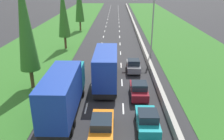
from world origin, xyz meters
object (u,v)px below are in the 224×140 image
object	(u,v)px
maroon_hatchback_right_lane	(139,90)
poplar_tree_third	(63,11)
poplar_tree_second	(24,21)
blue_box_truck_left_lane	(64,92)
street_light_mast	(150,24)
blue_box_truck_centre_lane	(106,66)
grey_hatchback_right_lane	(133,65)
orange_sedan_centre_lane	(102,127)
teal_hatchback_right_lane	(147,120)

from	to	relation	value
maroon_hatchback_right_lane	poplar_tree_third	distance (m)	22.17
maroon_hatchback_right_lane	poplar_tree_second	xyz separation A→B (m)	(-11.70, 2.15, 6.62)
blue_box_truck_left_lane	street_light_mast	xyz separation A→B (m)	(9.58, 16.77, 3.05)
maroon_hatchback_right_lane	blue_box_truck_left_lane	distance (m)	7.79
blue_box_truck_left_lane	poplar_tree_third	size ratio (longest dim) A/B	0.86
poplar_tree_third	street_light_mast	distance (m)	14.85
blue_box_truck_centre_lane	grey_hatchback_right_lane	size ratio (longest dim) A/B	2.41
street_light_mast	blue_box_truck_centre_lane	bearing A→B (deg)	-121.45
blue_box_truck_left_lane	poplar_tree_second	world-z (taller)	poplar_tree_second
blue_box_truck_left_lane	grey_hatchback_right_lane	xyz separation A→B (m)	(6.79, 10.70, -1.35)
orange_sedan_centre_lane	street_light_mast	xyz separation A→B (m)	(6.09, 19.90, 4.42)
orange_sedan_centre_lane	street_light_mast	size ratio (longest dim) A/B	0.50
teal_hatchback_right_lane	poplar_tree_second	world-z (taller)	poplar_tree_second
blue_box_truck_centre_lane	grey_hatchback_right_lane	world-z (taller)	blue_box_truck_centre_lane
poplar_tree_third	teal_hatchback_right_lane	bearing A→B (deg)	-64.28
teal_hatchback_right_lane	blue_box_truck_centre_lane	xyz separation A→B (m)	(-3.66, 8.88, 1.35)
poplar_tree_second	blue_box_truck_left_lane	bearing A→B (deg)	-48.99
teal_hatchback_right_lane	blue_box_truck_centre_lane	bearing A→B (deg)	112.38
maroon_hatchback_right_lane	street_light_mast	bearing A→B (deg)	78.60
grey_hatchback_right_lane	street_light_mast	xyz separation A→B (m)	(2.79, 6.07, 4.40)
teal_hatchback_right_lane	poplar_tree_second	distance (m)	15.65
poplar_tree_third	blue_box_truck_left_lane	bearing A→B (deg)	-78.50
maroon_hatchback_right_lane	poplar_tree_third	world-z (taller)	poplar_tree_third
maroon_hatchback_right_lane	poplar_tree_second	bearing A→B (deg)	169.58
blue_box_truck_centre_lane	poplar_tree_third	xyz separation A→B (m)	(-7.81, 14.93, 4.32)
blue_box_truck_centre_lane	poplar_tree_second	world-z (taller)	poplar_tree_second
grey_hatchback_right_lane	street_light_mast	size ratio (longest dim) A/B	0.43
poplar_tree_second	poplar_tree_third	distance (m)	16.11
orange_sedan_centre_lane	poplar_tree_second	bearing A→B (deg)	133.76
teal_hatchback_right_lane	poplar_tree_second	size ratio (longest dim) A/B	0.30
maroon_hatchback_right_lane	street_light_mast	xyz separation A→B (m)	(2.70, 13.38, 4.40)
orange_sedan_centre_lane	maroon_hatchback_right_lane	world-z (taller)	maroon_hatchback_right_lane
teal_hatchback_right_lane	maroon_hatchback_right_lane	world-z (taller)	same
orange_sedan_centre_lane	grey_hatchback_right_lane	world-z (taller)	grey_hatchback_right_lane
poplar_tree_second	street_light_mast	xyz separation A→B (m)	(14.39, 11.23, -2.23)
teal_hatchback_right_lane	street_light_mast	bearing A→B (deg)	82.46
orange_sedan_centre_lane	grey_hatchback_right_lane	size ratio (longest dim) A/B	1.15
blue_box_truck_centre_lane	street_light_mast	xyz separation A→B (m)	(6.17, 10.08, 3.05)
teal_hatchback_right_lane	poplar_tree_third	size ratio (longest dim) A/B	0.36
blue_box_truck_left_lane	poplar_tree_third	xyz separation A→B (m)	(-4.40, 21.61, 4.32)
street_light_mast	orange_sedan_centre_lane	bearing A→B (deg)	-107.03
maroon_hatchback_right_lane	poplar_tree_third	size ratio (longest dim) A/B	0.36
blue_box_truck_centre_lane	poplar_tree_third	bearing A→B (deg)	117.62
teal_hatchback_right_lane	grey_hatchback_right_lane	size ratio (longest dim) A/B	1.00
blue_box_truck_centre_lane	poplar_tree_second	bearing A→B (deg)	-172.06
teal_hatchback_right_lane	street_light_mast	world-z (taller)	street_light_mast
grey_hatchback_right_lane	poplar_tree_second	xyz separation A→B (m)	(-11.61, -5.17, 6.62)
blue_box_truck_left_lane	street_light_mast	world-z (taller)	street_light_mast
blue_box_truck_left_lane	grey_hatchback_right_lane	size ratio (longest dim) A/B	2.41
teal_hatchback_right_lane	street_light_mast	size ratio (longest dim) A/B	0.43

